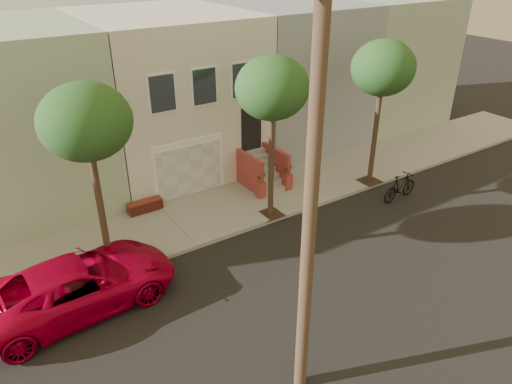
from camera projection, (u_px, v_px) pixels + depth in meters
ground at (312, 276)px, 15.84m from camera, size 90.00×90.00×0.00m
sidewalk at (231, 208)px, 19.77m from camera, size 40.00×3.70×0.15m
house_row at (166, 90)px, 22.43m from camera, size 33.10×11.70×7.00m
tree_left at (86, 123)px, 13.62m from camera, size 2.70×2.57×6.30m
tree_mid at (272, 89)px, 16.76m from camera, size 2.70×2.57×6.30m
tree_right at (383, 69)px, 19.41m from camera, size 2.70×2.57×6.30m
pickup_truck at (78, 285)px, 14.19m from camera, size 5.96×3.06×1.61m
motorcycle at (400, 187)px, 20.31m from camera, size 1.99×0.67×1.18m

